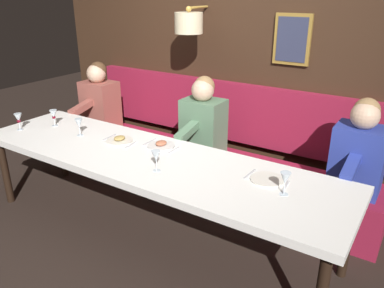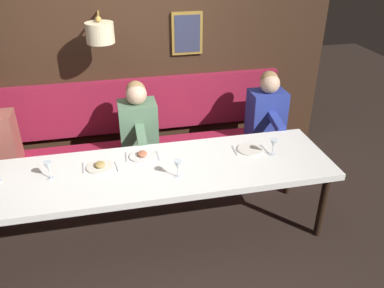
{
  "view_description": "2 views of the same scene",
  "coord_description": "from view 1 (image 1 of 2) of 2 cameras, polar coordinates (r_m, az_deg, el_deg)",
  "views": [
    {
      "loc": [
        -2.21,
        -1.85,
        2.01
      ],
      "look_at": [
        0.05,
        -0.4,
        0.92
      ],
      "focal_mm": 35.8,
      "sensor_mm": 36.0,
      "label": 1
    },
    {
      "loc": [
        -2.93,
        0.26,
        2.61
      ],
      "look_at": [
        0.05,
        -0.4,
        0.92
      ],
      "focal_mm": 36.74,
      "sensor_mm": 36.0,
      "label": 2
    }
  ],
  "objects": [
    {
      "name": "wine_glass_4",
      "position": [
        4.04,
        -19.93,
        4.13
      ],
      "size": [
        0.07,
        0.07,
        0.16
      ],
      "color": "silver",
      "rests_on": "dining_table"
    },
    {
      "name": "wine_glass_0",
      "position": [
        2.85,
        -5.37,
        -1.89
      ],
      "size": [
        0.07,
        0.07,
        0.16
      ],
      "color": "silver",
      "rests_on": "dining_table"
    },
    {
      "name": "ground_plane",
      "position": [
        3.51,
        -6.02,
        -12.95
      ],
      "size": [
        12.0,
        12.0,
        0.0
      ],
      "primitive_type": "plane",
      "color": "black"
    },
    {
      "name": "diner_nearest",
      "position": [
        3.34,
        23.65,
        -0.85
      ],
      "size": [
        0.6,
        0.4,
        0.79
      ],
      "color": "#283893",
      "rests_on": "banquette_bench"
    },
    {
      "name": "diner_middle",
      "position": [
        4.67,
        -13.64,
        6.65
      ],
      "size": [
        0.6,
        0.4,
        0.79
      ],
      "color": "#934C42",
      "rests_on": "banquette_bench"
    },
    {
      "name": "banquette_bench",
      "position": [
        4.03,
        1.75,
        -4.23
      ],
      "size": [
        0.52,
        3.49,
        0.45
      ],
      "primitive_type": "cube",
      "color": "maroon",
      "rests_on": "ground_plane"
    },
    {
      "name": "wine_glass_3",
      "position": [
        2.59,
        13.73,
        -5.07
      ],
      "size": [
        0.07,
        0.07,
        0.16
      ],
      "color": "silver",
      "rests_on": "dining_table"
    },
    {
      "name": "wine_glass_1",
      "position": [
        3.69,
        -16.49,
        2.93
      ],
      "size": [
        0.07,
        0.07,
        0.16
      ],
      "color": "silver",
      "rests_on": "dining_table"
    },
    {
      "name": "place_setting_1",
      "position": [
        3.33,
        -4.61,
        -0.14
      ],
      "size": [
        0.24,
        0.31,
        0.05
      ],
      "color": "silver",
      "rests_on": "dining_table"
    },
    {
      "name": "place_setting_2",
      "position": [
        3.49,
        -10.74,
        0.59
      ],
      "size": [
        0.24,
        0.32,
        0.05
      ],
      "color": "silver",
      "rests_on": "dining_table"
    },
    {
      "name": "diner_near",
      "position": [
        3.8,
        1.65,
        3.76
      ],
      "size": [
        0.6,
        0.4,
        0.79
      ],
      "color": "#567A5B",
      "rests_on": "banquette_bench"
    },
    {
      "name": "back_wall_panel",
      "position": [
        4.16,
        6.12,
        12.97
      ],
      "size": [
        0.59,
        4.69,
        2.9
      ],
      "color": "#382316",
      "rests_on": "ground_plane"
    },
    {
      "name": "place_setting_0",
      "position": [
        2.8,
        11.14,
        -5.21
      ],
      "size": [
        0.24,
        0.32,
        0.01
      ],
      "color": "silver",
      "rests_on": "dining_table"
    },
    {
      "name": "dining_table",
      "position": [
        3.17,
        -6.51,
        -2.78
      ],
      "size": [
        0.9,
        3.29,
        0.74
      ],
      "color": "white",
      "rests_on": "ground_plane"
    },
    {
      "name": "wine_glass_2",
      "position": [
        4.05,
        -24.45,
        3.5
      ],
      "size": [
        0.07,
        0.07,
        0.16
      ],
      "color": "silver",
      "rests_on": "dining_table"
    }
  ]
}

